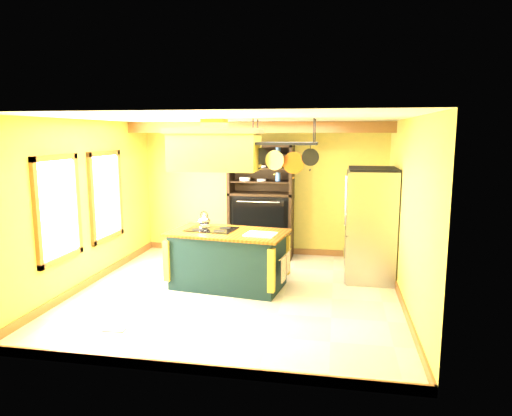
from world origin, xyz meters
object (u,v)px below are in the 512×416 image
(kitchen_island, at_px, (228,259))
(refrigerator, at_px, (370,227))
(range_hood, at_px, (215,148))
(hutch, at_px, (261,213))
(pot_rack, at_px, (285,149))

(kitchen_island, height_order, refrigerator, refrigerator)
(range_hood, bearing_deg, refrigerator, 18.65)
(hutch, bearing_deg, pot_rack, -70.63)
(hutch, bearing_deg, range_hood, -101.72)
(refrigerator, height_order, hutch, hutch)
(range_hood, bearing_deg, hutch, 78.28)
(hutch, bearing_deg, kitchen_island, -96.12)
(range_hood, relative_size, hutch, 0.63)
(range_hood, xyz_separation_m, pot_rack, (1.10, 0.00, -0.01))
(kitchen_island, bearing_deg, range_hood, -172.12)
(refrigerator, relative_size, hutch, 0.82)
(kitchen_island, relative_size, range_hood, 1.38)
(pot_rack, xyz_separation_m, hutch, (-0.69, 1.97, -1.36))
(kitchen_island, bearing_deg, refrigerator, 27.72)
(range_hood, height_order, hutch, range_hood)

